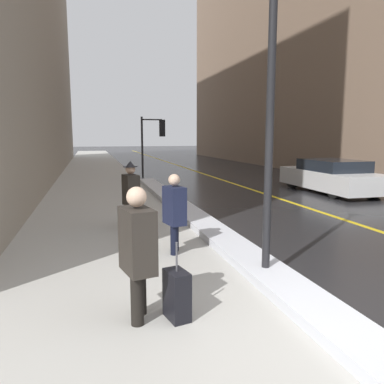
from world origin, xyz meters
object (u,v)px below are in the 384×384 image
at_px(lamp_post, 271,74).
at_px(rolling_suitcase, 177,295).
at_px(pedestrian_in_fedora, 131,192).
at_px(pedestrian_in_glasses, 138,248).
at_px(parked_car_white, 331,176).
at_px(pedestrian_trailing, 174,210).
at_px(traffic_light_near, 155,134).

bearing_deg(lamp_post, rolling_suitcase, -149.35).
bearing_deg(pedestrian_in_fedora, pedestrian_in_glasses, -17.47).
bearing_deg(lamp_post, parked_car_white, 49.18).
relative_size(lamp_post, rolling_suitcase, 5.39).
relative_size(lamp_post, pedestrian_trailing, 3.45).
distance_m(parked_car_white, rolling_suitcase, 11.75).
height_order(lamp_post, traffic_light_near, lamp_post).
distance_m(pedestrian_in_fedora, parked_car_white, 9.04).
xyz_separation_m(pedestrian_in_glasses, pedestrian_in_fedora, (0.40, 4.48, -0.02)).
bearing_deg(parked_car_white, pedestrian_trailing, 129.06).
height_order(traffic_light_near, pedestrian_in_fedora, traffic_light_near).
bearing_deg(pedestrian_trailing, rolling_suitcase, -24.44).
bearing_deg(traffic_light_near, parked_car_white, -52.67).
bearing_deg(pedestrian_trailing, pedestrian_in_glasses, -34.46).
bearing_deg(lamp_post, traffic_light_near, 86.58).
relative_size(pedestrian_trailing, rolling_suitcase, 1.56).
relative_size(pedestrian_trailing, pedestrian_in_fedora, 0.93).
xyz_separation_m(pedestrian_in_glasses, rolling_suitcase, (0.44, -0.11, -0.59)).
height_order(lamp_post, pedestrian_trailing, lamp_post).
bearing_deg(rolling_suitcase, lamp_post, 108.24).
distance_m(lamp_post, rolling_suitcase, 3.34).
bearing_deg(rolling_suitcase, traffic_light_near, 158.68).
relative_size(pedestrian_in_fedora, parked_car_white, 0.34).
distance_m(pedestrian_in_fedora, rolling_suitcase, 4.63).
distance_m(traffic_light_near, pedestrian_in_fedora, 11.97).
xyz_separation_m(pedestrian_in_glasses, pedestrian_trailing, (0.97, 2.40, -0.06)).
xyz_separation_m(parked_car_white, rolling_suitcase, (-8.12, -8.48, -0.31)).
distance_m(traffic_light_near, pedestrian_trailing, 13.91).
height_order(traffic_light_near, pedestrian_in_glasses, traffic_light_near).
height_order(pedestrian_in_fedora, rolling_suitcase, pedestrian_in_fedora).
distance_m(lamp_post, pedestrian_in_fedora, 4.55).
xyz_separation_m(pedestrian_in_glasses, parked_car_white, (8.56, 8.37, -0.27)).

